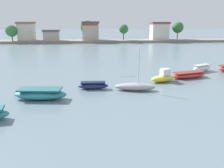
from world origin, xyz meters
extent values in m
ellipsoid|color=teal|center=(4.95, 17.05, 0.50)|extent=(5.68, 2.61, 1.00)
cube|color=#226367|center=(4.95, 17.05, 1.08)|extent=(4.55, 2.17, 0.15)
ellipsoid|color=navy|center=(10.45, 20.31, 0.35)|extent=(3.66, 1.14, 0.71)
cube|color=#161E41|center=(10.45, 20.31, 0.80)|extent=(2.93, 0.95, 0.18)
ellipsoid|color=#9E9EA3|center=(15.33, 19.33, 0.43)|extent=(4.89, 2.08, 0.87)
cylinder|color=silver|center=(15.71, 19.27, 2.87)|extent=(0.10, 0.10, 4.01)
cylinder|color=#B7B7BC|center=(14.40, 19.48, 1.69)|extent=(1.89, 0.37, 0.08)
ellipsoid|color=yellow|center=(19.75, 22.87, 0.46)|extent=(3.88, 2.60, 0.92)
cube|color=silver|center=(20.00, 22.96, 1.33)|extent=(1.35, 1.23, 0.83)
cube|color=black|center=(20.52, 23.15, 1.42)|extent=(0.36, 0.78, 0.58)
ellipsoid|color=#C63833|center=(24.04, 24.76, 0.37)|extent=(5.83, 3.12, 0.74)
cube|color=maroon|center=(24.04, 24.76, 0.80)|extent=(4.68, 2.56, 0.11)
ellipsoid|color=white|center=(27.81, 28.67, 0.50)|extent=(3.88, 2.79, 1.00)
cube|color=#AFAFAF|center=(27.81, 28.67, 1.05)|extent=(3.13, 2.28, 0.10)
cube|color=gray|center=(0.00, 79.33, 0.43)|extent=(138.67, 7.46, 0.85)
cube|color=beige|center=(-13.11, 80.37, 3.72)|extent=(5.58, 3.68, 5.73)
cube|color=#995B42|center=(-13.11, 80.37, 6.94)|extent=(6.14, 4.05, 0.70)
cube|color=#B2A38E|center=(-4.07, 78.28, 2.39)|extent=(5.19, 3.50, 3.07)
cube|color=#565156|center=(-4.07, 78.28, 4.27)|extent=(5.71, 3.85, 0.70)
cube|color=#B2A38E|center=(9.42, 78.74, 3.45)|extent=(5.17, 3.13, 5.19)
cube|color=brown|center=(9.42, 78.74, 6.40)|extent=(5.68, 3.45, 0.70)
cube|color=beige|center=(9.74, 80.30, 3.78)|extent=(5.71, 3.50, 5.85)
cube|color=#565156|center=(9.74, 80.30, 7.05)|extent=(6.28, 3.85, 0.70)
cube|color=beige|center=(35.14, 80.08, 3.68)|extent=(6.05, 5.14, 5.65)
cube|color=brown|center=(35.14, 80.08, 6.85)|extent=(6.66, 5.65, 0.70)
cylinder|color=brown|center=(42.38, 80.78, 2.17)|extent=(0.36, 0.36, 2.63)
sphere|color=#2D6B33|center=(42.38, 80.78, 5.15)|extent=(4.16, 4.16, 4.16)
cylinder|color=brown|center=(-17.60, 78.35, 1.74)|extent=(0.36, 0.36, 1.77)
sphere|color=#387A3D|center=(-17.60, 78.35, 4.25)|extent=(4.07, 4.07, 4.07)
cylinder|color=brown|center=(8.60, 80.22, 2.09)|extent=(0.36, 0.36, 2.47)
sphere|color=#235B2D|center=(8.60, 80.22, 5.28)|extent=(4.89, 4.89, 4.89)
cylinder|color=brown|center=(21.57, 78.32, 2.13)|extent=(0.36, 0.36, 2.55)
sphere|color=#2D6B33|center=(21.57, 78.32, 4.74)|extent=(3.34, 3.34, 3.34)
camera|label=1|loc=(10.56, -6.47, 8.04)|focal=37.23mm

